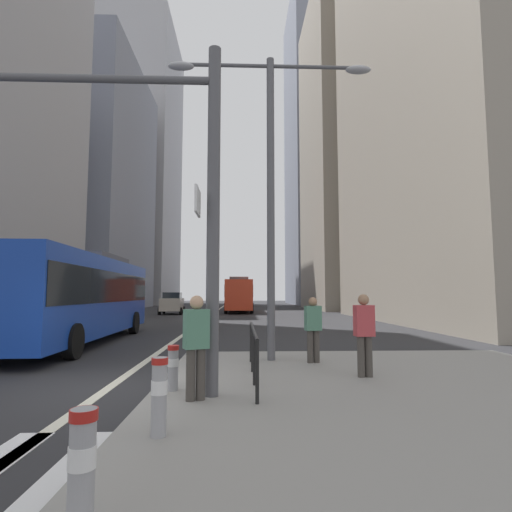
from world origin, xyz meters
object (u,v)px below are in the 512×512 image
(car_receding_near, at_px, (237,300))
(car_oncoming_mid, at_px, (172,303))
(pedestrian_walking, at_px, (364,331))
(bollard_back, at_px, (197,350))
(city_bus_blue_oncoming, at_px, (79,293))
(traffic_signal_gantry, at_px, (90,158))
(pedestrian_waiting, at_px, (196,342))
(city_bus_red_distant, at_px, (243,294))
(street_lamp_post, at_px, (271,162))
(bollard_right, at_px, (173,365))
(bollard_front, at_px, (82,465))
(city_bus_red_receding, at_px, (239,294))
(bollard_left, at_px, (159,392))
(pedestrian_far, at_px, (313,326))

(car_receding_near, bearing_deg, car_oncoming_mid, -111.51)
(pedestrian_walking, bearing_deg, bollard_back, 164.38)
(city_bus_blue_oncoming, distance_m, traffic_signal_gantry, 9.38)
(car_receding_near, distance_m, pedestrian_waiting, 45.08)
(city_bus_red_distant, height_order, street_lamp_post, street_lamp_post)
(car_receding_near, bearing_deg, city_bus_red_distant, 86.18)
(street_lamp_post, distance_m, bollard_right, 6.00)
(street_lamp_post, xyz_separation_m, pedestrian_walking, (1.73, -2.16, -4.21))
(bollard_front, distance_m, bollard_right, 4.27)
(city_bus_red_receding, relative_size, pedestrian_waiting, 6.94)
(car_receding_near, xyz_separation_m, street_lamp_post, (1.24, -41.23, 4.29))
(car_receding_near, relative_size, bollard_left, 4.69)
(traffic_signal_gantry, distance_m, pedestrian_far, 6.21)
(bollard_front, bearing_deg, bollard_back, 88.68)
(city_bus_red_distant, height_order, bollard_right, city_bus_red_distant)
(city_bus_blue_oncoming, relative_size, car_oncoming_mid, 2.75)
(city_bus_blue_oncoming, xyz_separation_m, pedestrian_walking, (8.48, -7.02, -0.77))
(car_oncoming_mid, height_order, bollard_right, car_oncoming_mid)
(bollard_front, xyz_separation_m, bollard_left, (0.14, 1.98, 0.03))
(city_bus_red_distant, height_order, car_receding_near, city_bus_red_distant)
(car_receding_near, relative_size, street_lamp_post, 0.53)
(bollard_back, bearing_deg, pedestrian_waiting, -84.54)
(car_receding_near, distance_m, bollard_left, 46.70)
(pedestrian_waiting, bearing_deg, pedestrian_walking, 27.60)
(bollard_right, bearing_deg, pedestrian_waiting, -55.56)
(car_receding_near, relative_size, bollard_front, 4.98)
(city_bus_blue_oncoming, bearing_deg, street_lamp_post, -35.75)
(car_oncoming_mid, height_order, car_receding_near, same)
(bollard_back, relative_size, pedestrian_waiting, 0.47)
(city_bus_red_receding, distance_m, bollard_left, 36.49)
(car_receding_near, height_order, pedestrian_waiting, car_receding_near)
(bollard_right, bearing_deg, city_bus_blue_oncoming, 120.85)
(bollard_left, xyz_separation_m, bollard_right, (-0.21, 2.29, -0.08))
(city_bus_red_receding, xyz_separation_m, pedestrian_waiting, (-0.54, -34.86, -0.78))
(bollard_right, height_order, pedestrian_far, pedestrian_far)
(bollard_front, height_order, bollard_right, bollard_front)
(city_bus_blue_oncoming, xyz_separation_m, car_oncoming_mid, (-0.22, 21.87, -0.85))
(bollard_right, distance_m, pedestrian_walking, 3.85)
(pedestrian_waiting, bearing_deg, traffic_signal_gantry, 172.22)
(city_bus_red_distant, xyz_separation_m, bollard_front, (-1.41, -60.16, -1.21))
(city_bus_red_receding, relative_size, bollard_left, 12.49)
(traffic_signal_gantry, bearing_deg, city_bus_blue_oncoming, 111.82)
(city_bus_red_receding, bearing_deg, pedestrian_waiting, -90.88)
(city_bus_red_receding, xyz_separation_m, traffic_signal_gantry, (-2.41, -34.60, 2.28))
(traffic_signal_gantry, relative_size, pedestrian_walking, 3.80)
(car_oncoming_mid, distance_m, pedestrian_far, 28.29)
(street_lamp_post, height_order, bollard_back, street_lamp_post)
(city_bus_red_receding, bearing_deg, pedestrian_walking, -85.38)
(pedestrian_walking, bearing_deg, bollard_left, -136.53)
(city_bus_red_receding, xyz_separation_m, bollard_front, (-0.93, -38.44, -1.21))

